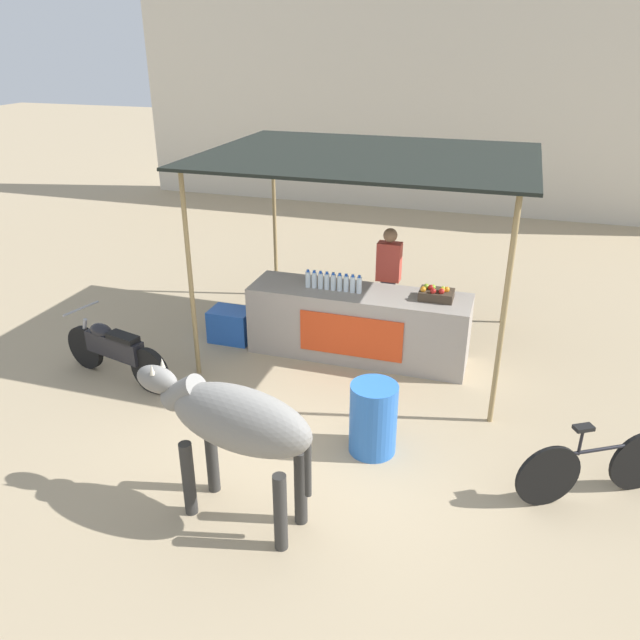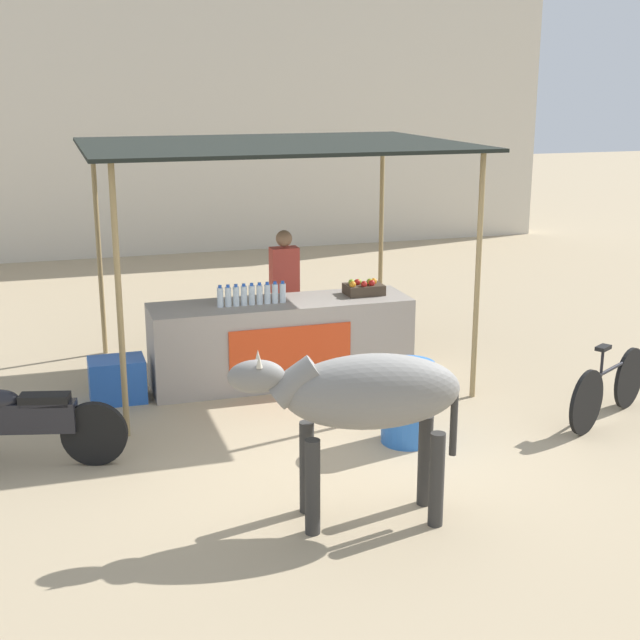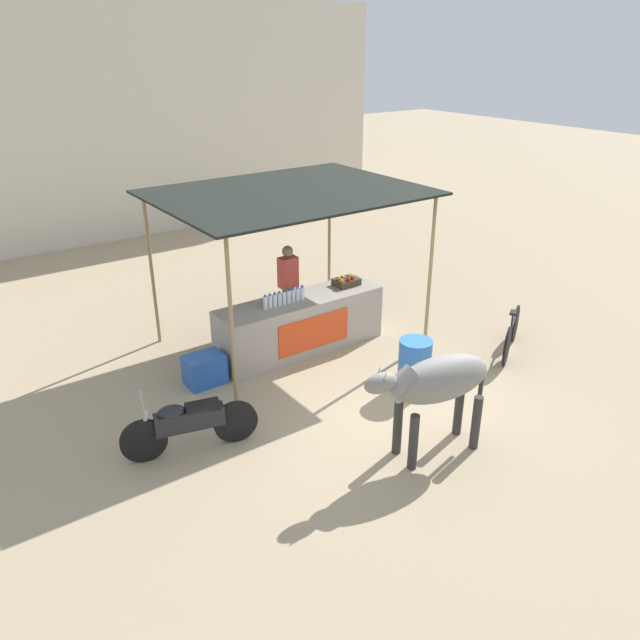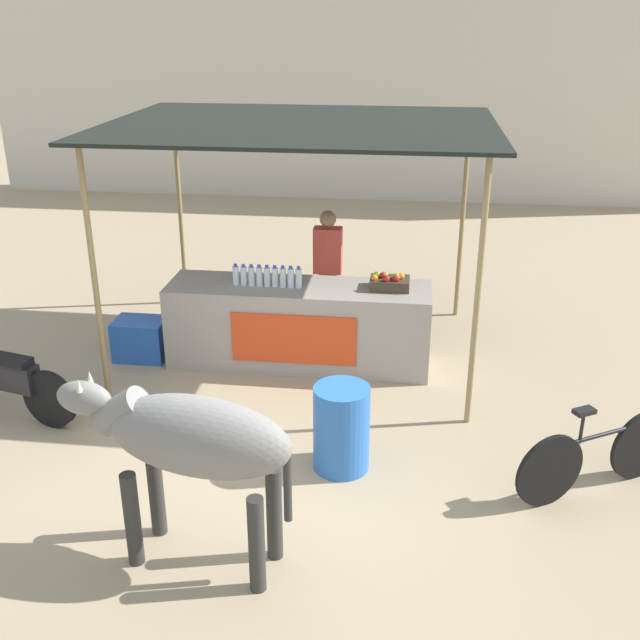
% 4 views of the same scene
% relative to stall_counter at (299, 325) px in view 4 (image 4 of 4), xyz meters
% --- Properties ---
extents(ground_plane, '(60.00, 60.00, 0.00)m').
position_rel_stall_counter_xyz_m(ground_plane, '(0.00, -2.20, -0.48)').
color(ground_plane, tan).
extents(building_wall_far, '(16.00, 0.50, 5.95)m').
position_rel_stall_counter_xyz_m(building_wall_far, '(0.00, 8.45, 2.49)').
color(building_wall_far, beige).
rests_on(building_wall_far, ground).
extents(stall_counter, '(3.00, 0.82, 0.96)m').
position_rel_stall_counter_xyz_m(stall_counter, '(0.00, 0.00, 0.00)').
color(stall_counter, '#9E9389').
rests_on(stall_counter, ground).
extents(stall_awning, '(4.20, 3.20, 2.73)m').
position_rel_stall_counter_xyz_m(stall_awning, '(0.00, 0.30, 2.14)').
color(stall_awning, black).
rests_on(stall_awning, ground).
extents(water_bottle_row, '(0.79, 0.07, 0.25)m').
position_rel_stall_counter_xyz_m(water_bottle_row, '(-0.35, -0.05, 0.59)').
color(water_bottle_row, silver).
rests_on(water_bottle_row, stall_counter).
extents(fruit_crate, '(0.44, 0.32, 0.18)m').
position_rel_stall_counter_xyz_m(fruit_crate, '(1.02, 0.05, 0.56)').
color(fruit_crate, '#3F3326').
rests_on(fruit_crate, stall_counter).
extents(vendor_behind_counter, '(0.34, 0.22, 1.65)m').
position_rel_stall_counter_xyz_m(vendor_behind_counter, '(0.24, 0.75, 0.37)').
color(vendor_behind_counter, '#383842').
rests_on(vendor_behind_counter, ground).
extents(cooler_box, '(0.60, 0.44, 0.48)m').
position_rel_stall_counter_xyz_m(cooler_box, '(-1.89, -0.10, -0.24)').
color(cooler_box, blue).
rests_on(cooler_box, ground).
extents(water_barrel, '(0.51, 0.51, 0.81)m').
position_rel_stall_counter_xyz_m(water_barrel, '(0.70, -2.10, -0.08)').
color(water_barrel, blue).
rests_on(water_barrel, ground).
extents(cow, '(1.85, 0.74, 1.44)m').
position_rel_stall_counter_xyz_m(cow, '(-0.25, -3.44, 0.55)').
color(cow, gray).
rests_on(cow, ground).
extents(bicycle_leaning, '(1.45, 0.88, 0.85)m').
position_rel_stall_counter_xyz_m(bicycle_leaning, '(2.90, -2.19, -0.13)').
color(bicycle_leaning, black).
rests_on(bicycle_leaning, ground).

